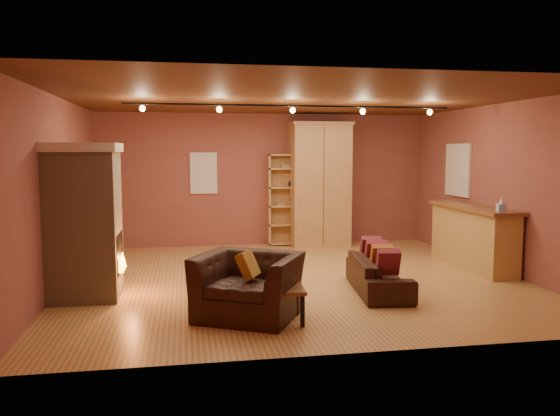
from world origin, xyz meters
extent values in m
plane|color=#A5713A|center=(0.00, 0.00, 0.00)|extent=(7.00, 7.00, 0.00)
plane|color=brown|center=(0.00, 0.00, 2.80)|extent=(7.00, 7.00, 0.00)
cube|color=brown|center=(0.00, 3.25, 1.40)|extent=(7.00, 0.02, 2.80)
cube|color=brown|center=(-3.50, 0.00, 1.40)|extent=(0.02, 6.50, 2.80)
cube|color=brown|center=(3.50, 0.00, 1.40)|extent=(0.02, 6.50, 2.80)
cube|color=tan|center=(-3.05, -0.60, 1.00)|extent=(0.90, 0.90, 2.00)
cube|color=beige|center=(-3.05, -0.60, 2.06)|extent=(0.98, 0.98, 0.12)
cube|color=black|center=(-2.64, -0.60, 0.60)|extent=(0.10, 0.65, 0.55)
cone|color=orange|center=(-2.58, -0.60, 0.48)|extent=(0.10, 0.10, 0.22)
cube|color=silver|center=(-1.30, 3.23, 1.55)|extent=(0.56, 0.04, 0.86)
cube|color=tan|center=(0.44, 3.23, 0.97)|extent=(0.80, 0.04, 1.95)
cube|color=tan|center=(0.06, 3.10, 0.97)|extent=(0.04, 0.31, 1.95)
cube|color=tan|center=(0.82, 3.10, 0.97)|extent=(0.04, 0.31, 1.95)
cube|color=gray|center=(0.31, 3.10, 0.87)|extent=(0.18, 0.12, 0.05)
cube|color=black|center=(0.55, 3.10, 1.30)|extent=(0.10, 0.10, 0.12)
cube|color=tan|center=(0.44, 3.10, 0.04)|extent=(0.80, 0.31, 0.04)
cube|color=tan|center=(0.44, 3.10, 0.44)|extent=(0.80, 0.31, 0.04)
cube|color=tan|center=(0.44, 3.10, 0.84)|extent=(0.80, 0.31, 0.03)
cube|color=tan|center=(0.44, 3.10, 1.24)|extent=(0.80, 0.31, 0.04)
cube|color=tan|center=(0.44, 3.10, 1.64)|extent=(0.80, 0.31, 0.04)
cube|color=tan|center=(0.44, 3.10, 1.93)|extent=(0.80, 0.31, 0.04)
cube|color=tan|center=(1.13, 2.92, 1.28)|extent=(1.22, 0.67, 2.55)
cube|color=brown|center=(1.13, 2.59, 1.28)|extent=(0.02, 0.01, 2.45)
cube|color=tan|center=(1.13, 2.92, 2.58)|extent=(1.28, 0.73, 0.06)
cube|color=tan|center=(3.20, 0.29, 0.51)|extent=(0.48, 2.13, 1.01)
cube|color=brown|center=(3.20, 0.29, 1.04)|extent=(0.60, 2.25, 0.06)
cube|color=#88B3DA|center=(3.15, -0.61, 1.13)|extent=(0.12, 0.12, 0.11)
cone|color=white|center=(3.15, -0.61, 1.23)|extent=(0.08, 0.08, 0.10)
cube|color=silver|center=(3.47, 1.40, 1.65)|extent=(0.05, 0.90, 1.00)
imported|color=black|center=(1.02, -1.00, 0.33)|extent=(0.70, 1.73, 0.66)
cube|color=maroon|center=(0.95, -1.55, 0.54)|extent=(0.33, 0.27, 0.36)
cube|color=#A44F20|center=(1.00, -1.18, 0.54)|extent=(0.33, 0.27, 0.36)
cube|color=maroon|center=(1.04, -0.82, 0.54)|extent=(0.33, 0.27, 0.36)
cube|color=maroon|center=(1.09, -0.46, 0.54)|extent=(0.33, 0.27, 0.36)
imported|color=black|center=(-0.96, -1.87, 0.52)|extent=(1.40, 1.23, 1.03)
cube|color=#BC8730|center=(-0.96, -1.87, 0.65)|extent=(0.35, 0.37, 0.34)
cube|color=brown|center=(-0.60, -2.12, 0.39)|extent=(0.58, 0.58, 0.05)
cube|color=black|center=(-0.83, -2.34, 0.18)|extent=(0.05, 0.05, 0.37)
cube|color=black|center=(-0.38, -2.34, 0.18)|extent=(0.05, 0.05, 0.37)
cube|color=black|center=(-0.83, -1.89, 0.18)|extent=(0.05, 0.05, 0.37)
cube|color=black|center=(-0.38, -1.89, 0.18)|extent=(0.05, 0.05, 0.37)
cylinder|color=black|center=(0.00, 0.20, 2.72)|extent=(5.20, 0.03, 0.03)
sphere|color=#FFD88C|center=(-2.30, 0.20, 2.65)|extent=(0.09, 0.09, 0.09)
sphere|color=#FFD88C|center=(-1.15, 0.20, 2.65)|extent=(0.09, 0.09, 0.09)
sphere|color=#FFD88C|center=(0.00, 0.20, 2.65)|extent=(0.09, 0.09, 0.09)
sphere|color=#FFD88C|center=(1.15, 0.20, 2.65)|extent=(0.09, 0.09, 0.09)
sphere|color=#FFD88C|center=(2.30, 0.20, 2.65)|extent=(0.09, 0.09, 0.09)
camera|label=1|loc=(-1.69, -8.31, 2.02)|focal=35.00mm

